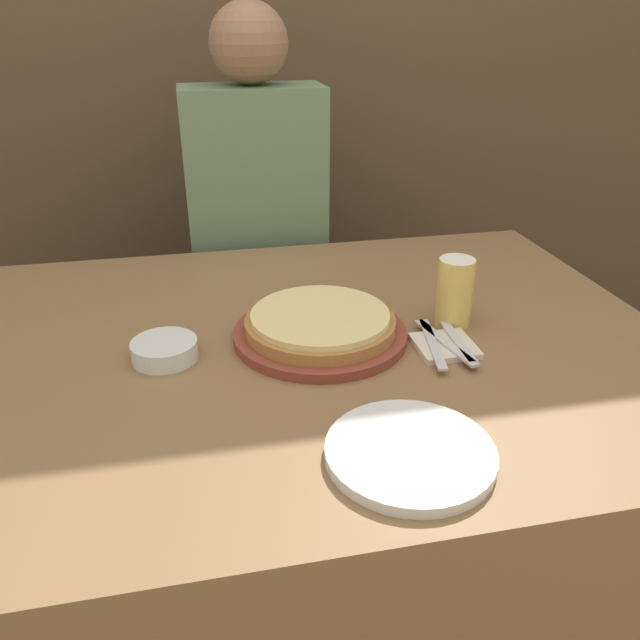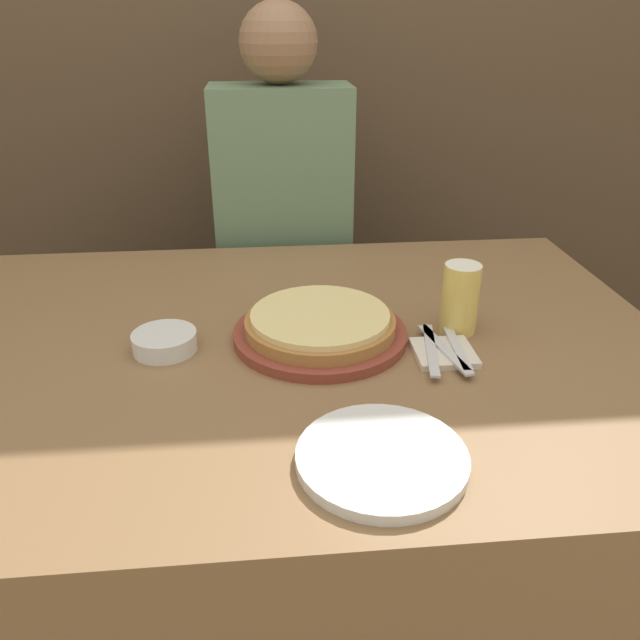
{
  "view_description": "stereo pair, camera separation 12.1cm",
  "coord_description": "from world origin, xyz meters",
  "px_view_note": "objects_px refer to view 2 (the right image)",
  "views": [
    {
      "loc": [
        -0.15,
        -1.06,
        1.28
      ],
      "look_at": [
        0.08,
        0.0,
        0.74
      ],
      "focal_mm": 35.0,
      "sensor_mm": 36.0,
      "label": 1
    },
    {
      "loc": [
        -0.03,
        -1.07,
        1.28
      ],
      "look_at": [
        0.08,
        0.0,
        0.74
      ],
      "focal_mm": 35.0,
      "sensor_mm": 36.0,
      "label": 2
    }
  ],
  "objects_px": {
    "beer_glass": "(460,296)",
    "fork": "(431,349)",
    "pizza_on_board": "(320,327)",
    "diner_person": "(284,247)",
    "spoon": "(457,348)",
    "dinner_knife": "(444,349)",
    "side_bowl": "(165,342)",
    "dinner_plate": "(382,458)"
  },
  "relations": [
    {
      "from": "dinner_plate",
      "to": "side_bowl",
      "type": "xyz_separation_m",
      "value": [
        -0.35,
        0.36,
        0.01
      ]
    },
    {
      "from": "pizza_on_board",
      "to": "dinner_knife",
      "type": "height_order",
      "value": "pizza_on_board"
    },
    {
      "from": "pizza_on_board",
      "to": "beer_glass",
      "type": "height_order",
      "value": "beer_glass"
    },
    {
      "from": "side_bowl",
      "to": "dinner_knife",
      "type": "distance_m",
      "value": 0.52
    },
    {
      "from": "dinner_knife",
      "to": "spoon",
      "type": "xyz_separation_m",
      "value": [
        0.03,
        0.0,
        0.0
      ]
    },
    {
      "from": "dinner_plate",
      "to": "beer_glass",
      "type": "bearing_deg",
      "value": 59.98
    },
    {
      "from": "dinner_plate",
      "to": "diner_person",
      "type": "relative_size",
      "value": 0.19
    },
    {
      "from": "pizza_on_board",
      "to": "diner_person",
      "type": "distance_m",
      "value": 0.69
    },
    {
      "from": "spoon",
      "to": "beer_glass",
      "type": "bearing_deg",
      "value": 73.45
    },
    {
      "from": "fork",
      "to": "dinner_plate",
      "type": "bearing_deg",
      "value": -116.6
    },
    {
      "from": "side_bowl",
      "to": "spoon",
      "type": "distance_m",
      "value": 0.55
    },
    {
      "from": "beer_glass",
      "to": "dinner_knife",
      "type": "xyz_separation_m",
      "value": [
        -0.05,
        -0.1,
        -0.06
      ]
    },
    {
      "from": "beer_glass",
      "to": "dinner_knife",
      "type": "height_order",
      "value": "beer_glass"
    },
    {
      "from": "spoon",
      "to": "diner_person",
      "type": "xyz_separation_m",
      "value": [
        -0.29,
        0.78,
        -0.07
      ]
    },
    {
      "from": "fork",
      "to": "spoon",
      "type": "bearing_deg",
      "value": -0.0
    },
    {
      "from": "beer_glass",
      "to": "spoon",
      "type": "bearing_deg",
      "value": -106.55
    },
    {
      "from": "side_bowl",
      "to": "fork",
      "type": "relative_size",
      "value": 0.62
    },
    {
      "from": "pizza_on_board",
      "to": "dinner_plate",
      "type": "bearing_deg",
      "value": -82.36
    },
    {
      "from": "side_bowl",
      "to": "diner_person",
      "type": "height_order",
      "value": "diner_person"
    },
    {
      "from": "dinner_knife",
      "to": "diner_person",
      "type": "xyz_separation_m",
      "value": [
        -0.27,
        0.78,
        -0.07
      ]
    },
    {
      "from": "pizza_on_board",
      "to": "fork",
      "type": "relative_size",
      "value": 1.74
    },
    {
      "from": "spoon",
      "to": "diner_person",
      "type": "distance_m",
      "value": 0.83
    },
    {
      "from": "beer_glass",
      "to": "side_bowl",
      "type": "xyz_separation_m",
      "value": [
        -0.57,
        -0.03,
        -0.06
      ]
    },
    {
      "from": "beer_glass",
      "to": "dinner_knife",
      "type": "bearing_deg",
      "value": -118.93
    },
    {
      "from": "beer_glass",
      "to": "dinner_knife",
      "type": "relative_size",
      "value": 0.73
    },
    {
      "from": "pizza_on_board",
      "to": "beer_glass",
      "type": "relative_size",
      "value": 2.4
    },
    {
      "from": "dinner_plate",
      "to": "diner_person",
      "type": "height_order",
      "value": "diner_person"
    },
    {
      "from": "beer_glass",
      "to": "fork",
      "type": "relative_size",
      "value": 0.72
    },
    {
      "from": "fork",
      "to": "diner_person",
      "type": "xyz_separation_m",
      "value": [
        -0.24,
        0.78,
        -0.07
      ]
    },
    {
      "from": "dinner_plate",
      "to": "diner_person",
      "type": "xyz_separation_m",
      "value": [
        -0.09,
        1.07,
        -0.07
      ]
    },
    {
      "from": "dinner_plate",
      "to": "spoon",
      "type": "xyz_separation_m",
      "value": [
        0.2,
        0.29,
        0.01
      ]
    },
    {
      "from": "beer_glass",
      "to": "fork",
      "type": "xyz_separation_m",
      "value": [
        -0.08,
        -0.1,
        -0.06
      ]
    },
    {
      "from": "dinner_knife",
      "to": "spoon",
      "type": "height_order",
      "value": "same"
    },
    {
      "from": "side_bowl",
      "to": "diner_person",
      "type": "bearing_deg",
      "value": 70.26
    },
    {
      "from": "dinner_knife",
      "to": "spoon",
      "type": "bearing_deg",
      "value": 0.0
    },
    {
      "from": "beer_glass",
      "to": "dinner_knife",
      "type": "distance_m",
      "value": 0.13
    },
    {
      "from": "side_bowl",
      "to": "fork",
      "type": "bearing_deg",
      "value": -8.18
    },
    {
      "from": "spoon",
      "to": "diner_person",
      "type": "height_order",
      "value": "diner_person"
    },
    {
      "from": "beer_glass",
      "to": "fork",
      "type": "bearing_deg",
      "value": -128.95
    },
    {
      "from": "side_bowl",
      "to": "pizza_on_board",
      "type": "bearing_deg",
      "value": 3.68
    },
    {
      "from": "dinner_plate",
      "to": "spoon",
      "type": "height_order",
      "value": "dinner_plate"
    },
    {
      "from": "fork",
      "to": "diner_person",
      "type": "distance_m",
      "value": 0.82
    }
  ]
}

